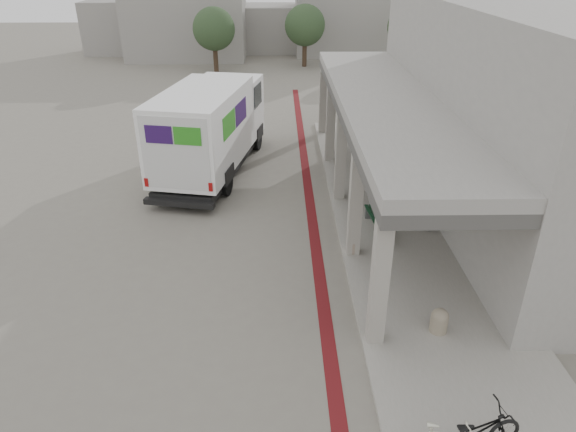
{
  "coord_description": "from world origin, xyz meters",
  "views": [
    {
      "loc": [
        -0.15,
        -13.08,
        8.41
      ],
      "look_at": [
        0.09,
        0.09,
        1.6
      ],
      "focal_mm": 32.0,
      "sensor_mm": 36.0,
      "label": 1
    }
  ],
  "objects_px": {
    "fedex_truck": "(211,126)",
    "utility_cabinet": "(422,196)",
    "bench": "(377,221)",
    "bicycle_black": "(474,432)"
  },
  "relations": [
    {
      "from": "fedex_truck",
      "to": "utility_cabinet",
      "type": "xyz_separation_m",
      "value": [
        7.94,
        -3.93,
        -1.4
      ]
    },
    {
      "from": "fedex_truck",
      "to": "utility_cabinet",
      "type": "distance_m",
      "value": 8.97
    },
    {
      "from": "fedex_truck",
      "to": "bench",
      "type": "bearing_deg",
      "value": -31.73
    },
    {
      "from": "bench",
      "to": "utility_cabinet",
      "type": "distance_m",
      "value": 2.54
    },
    {
      "from": "bench",
      "to": "utility_cabinet",
      "type": "relative_size",
      "value": 2.25
    },
    {
      "from": "fedex_truck",
      "to": "bicycle_black",
      "type": "xyz_separation_m",
      "value": [
        6.32,
        -14.2,
        -1.35
      ]
    },
    {
      "from": "fedex_truck",
      "to": "bench",
      "type": "height_order",
      "value": "fedex_truck"
    },
    {
      "from": "fedex_truck",
      "to": "bicycle_black",
      "type": "bearing_deg",
      "value": -54.88
    },
    {
      "from": "bench",
      "to": "utility_cabinet",
      "type": "height_order",
      "value": "utility_cabinet"
    },
    {
      "from": "bench",
      "to": "fedex_truck",
      "type": "bearing_deg",
      "value": 132.56
    }
  ]
}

